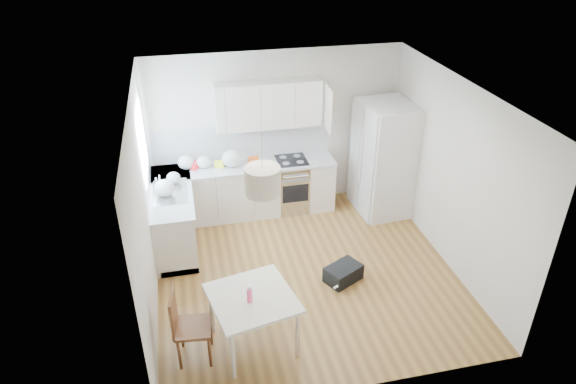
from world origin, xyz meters
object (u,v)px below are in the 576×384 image
object	(u,v)px
dining_chair	(193,326)
gym_bag	(343,273)
dining_table	(252,302)
refrigerator	(385,159)

from	to	relation	value
dining_chair	gym_bag	world-z (taller)	dining_chair
dining_table	gym_bag	world-z (taller)	dining_table
refrigerator	gym_bag	size ratio (longest dim) A/B	3.81
dining_table	gym_bag	distance (m)	1.78
dining_chair	gym_bag	size ratio (longest dim) A/B	1.90
refrigerator	dining_chair	size ratio (longest dim) A/B	2.00
refrigerator	dining_table	distance (m)	3.76
dining_chair	gym_bag	bearing A→B (deg)	30.99
refrigerator	dining_chair	world-z (taller)	refrigerator
dining_table	dining_chair	distance (m)	0.72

